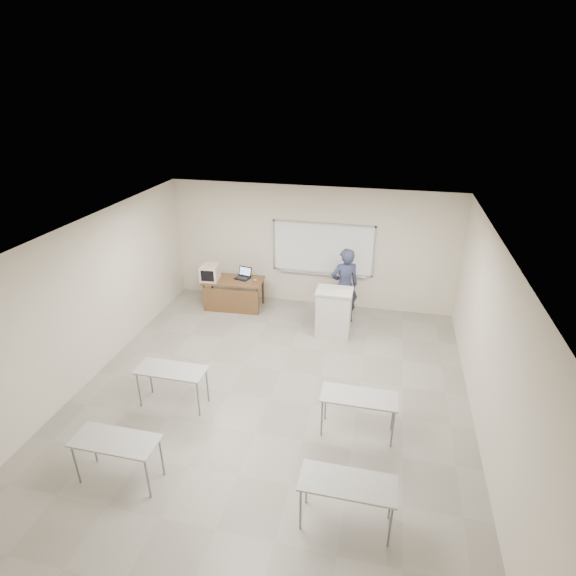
% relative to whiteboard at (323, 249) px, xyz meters
% --- Properties ---
extents(floor, '(7.00, 8.00, 0.01)m').
position_rel_whiteboard_xyz_m(floor, '(-0.30, -3.97, -1.49)').
color(floor, gray).
rests_on(floor, ground).
extents(whiteboard, '(2.48, 0.10, 1.31)m').
position_rel_whiteboard_xyz_m(whiteboard, '(0.00, 0.00, 0.00)').
color(whiteboard, white).
rests_on(whiteboard, floor).
extents(student_desks, '(4.40, 2.20, 0.73)m').
position_rel_whiteboard_xyz_m(student_desks, '(-0.30, -5.32, -0.81)').
color(student_desks, '#A5A49F').
rests_on(student_desks, floor).
extents(instructor_desk, '(1.46, 0.73, 0.75)m').
position_rel_whiteboard_xyz_m(instructor_desk, '(-2.10, -0.78, -0.93)').
color(instructor_desk, brown).
rests_on(instructor_desk, floor).
extents(podium, '(0.78, 0.57, 1.10)m').
position_rel_whiteboard_xyz_m(podium, '(0.50, -1.47, -0.93)').
color(podium, beige).
rests_on(podium, floor).
extents(crt_monitor, '(0.42, 0.47, 0.40)m').
position_rel_whiteboard_xyz_m(crt_monitor, '(-2.65, -0.79, -0.54)').
color(crt_monitor, beige).
rests_on(crt_monitor, instructor_desk).
extents(laptop, '(0.35, 0.32, 0.26)m').
position_rel_whiteboard_xyz_m(laptop, '(-1.90, -0.51, -0.67)').
color(laptop, black).
rests_on(laptop, instructor_desk).
extents(mouse, '(0.10, 0.07, 0.04)m').
position_rel_whiteboard_xyz_m(mouse, '(-1.55, -0.62, -0.71)').
color(mouse, '#ABACB4').
rests_on(mouse, instructor_desk).
extents(keyboard, '(0.47, 0.26, 0.02)m').
position_rel_whiteboard_xyz_m(keyboard, '(0.65, -1.39, -0.37)').
color(keyboard, beige).
rests_on(keyboard, podium).
extents(presenter, '(0.79, 0.68, 1.83)m').
position_rel_whiteboard_xyz_m(presenter, '(0.64, -0.79, -0.57)').
color(presenter, black).
rests_on(presenter, floor).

